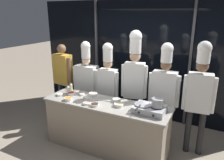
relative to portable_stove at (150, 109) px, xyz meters
The scene contains 25 objects.
ground_plane 1.25m from the portable_stove, behind, with size 24.00×24.00×0.00m, color gray.
window_wall_back 1.88m from the portable_stove, 115.58° to the left, with size 5.30×0.09×2.70m.
demo_counter 0.94m from the portable_stove, behind, with size 2.26×0.65×0.91m.
portable_stove is the anchor object (origin of this frame).
frying_pan 0.14m from the portable_stove, behind, with size 0.28×0.49×0.05m.
stock_pot 0.17m from the portable_stove, ahead, with size 0.20×0.18×0.14m.
squeeze_bottle_clear 1.69m from the portable_stove, behind, with size 0.06×0.06×0.16m.
squeeze_bottle_oil 1.75m from the portable_stove, behind, with size 0.06×0.06×0.15m.
prep_bowl_carrots 1.46m from the portable_stove, behind, with size 0.15×0.15×0.06m.
prep_bowl_bean_sprouts 1.74m from the portable_stove, behind, with size 0.12×0.12×0.04m.
prep_bowl_shrimp 1.08m from the portable_stove, 169.26° to the right, with size 0.12×0.12×0.04m.
prep_bowl_onion 1.38m from the portable_stove, behind, with size 0.10×0.10×0.04m.
prep_bowl_garlic 0.67m from the portable_stove, 167.34° to the left, with size 0.15×0.15×0.06m.
prep_bowl_soy_glaze 0.92m from the portable_stove, 168.58° to the right, with size 0.16×0.16×0.04m.
prep_bowl_noodles 1.19m from the portable_stove, behind, with size 0.11×0.11×0.05m.
prep_bowl_chili_flakes 1.57m from the portable_stove, behind, with size 0.15×0.15×0.05m.
prep_bowl_ginger 0.53m from the portable_stove, behind, with size 0.16×0.16×0.05m.
prep_bowl_chicken 1.19m from the portable_stove, 169.79° to the left, with size 0.17×0.17×0.05m.
serving_spoon_slotted 0.84m from the portable_stove, behind, with size 0.26×0.12×0.02m.
person_guest 2.38m from the portable_stove, 162.88° to the left, with size 0.55×0.27×1.75m.
chef_head 1.77m from the portable_stove, 157.10° to the left, with size 0.63×0.25×1.85m.
chef_sous 1.24m from the portable_stove, 150.14° to the left, with size 0.48×0.20×1.87m.
chef_line 0.89m from the portable_stove, 128.69° to the left, with size 0.49×0.26×2.12m.
chef_pastry 0.71m from the portable_stove, 86.23° to the left, with size 0.57×0.24×1.93m.
chef_apprentice 0.92m from the portable_stove, 43.58° to the left, with size 0.52×0.24×2.00m.
Camera 1 is at (1.69, -3.07, 2.42)m, focal length 35.00 mm.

